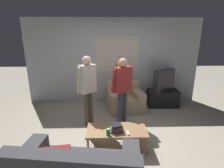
{
  "coord_description": "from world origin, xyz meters",
  "views": [
    {
      "loc": [
        -0.16,
        -3.25,
        2.14
      ],
      "look_at": [
        -0.05,
        0.58,
        1.0
      ],
      "focal_mm": 28.0,
      "sensor_mm": 36.0,
      "label": 1
    }
  ],
  "objects_px": {
    "person_left_standing": "(87,83)",
    "tv": "(164,80)",
    "coffee_table": "(117,131)",
    "book_stack": "(116,128)",
    "soda_can": "(108,132)",
    "person_right_standing": "(122,83)",
    "spare_remote": "(128,133)",
    "armchair_beige": "(125,100)"
  },
  "relations": [
    {
      "from": "tv",
      "to": "person_left_standing",
      "type": "relative_size",
      "value": 0.42
    },
    {
      "from": "person_right_standing",
      "to": "soda_can",
      "type": "bearing_deg",
      "value": -138.85
    },
    {
      "from": "person_left_standing",
      "to": "tv",
      "type": "bearing_deg",
      "value": -17.46
    },
    {
      "from": "tv",
      "to": "person_right_standing",
      "type": "distance_m",
      "value": 1.63
    },
    {
      "from": "book_stack",
      "to": "soda_can",
      "type": "relative_size",
      "value": 1.95
    },
    {
      "from": "person_right_standing",
      "to": "spare_remote",
      "type": "distance_m",
      "value": 1.3
    },
    {
      "from": "person_right_standing",
      "to": "tv",
      "type": "bearing_deg",
      "value": 3.48
    },
    {
      "from": "tv",
      "to": "person_left_standing",
      "type": "xyz_separation_m",
      "value": [
        -2.1,
        -1.09,
        0.24
      ]
    },
    {
      "from": "armchair_beige",
      "to": "person_right_standing",
      "type": "height_order",
      "value": "person_right_standing"
    },
    {
      "from": "person_left_standing",
      "to": "coffee_table",
      "type": "bearing_deg",
      "value": -99.27
    },
    {
      "from": "tv",
      "to": "armchair_beige",
      "type": "bearing_deg",
      "value": -19.74
    },
    {
      "from": "book_stack",
      "to": "spare_remote",
      "type": "height_order",
      "value": "book_stack"
    },
    {
      "from": "coffee_table",
      "to": "spare_remote",
      "type": "xyz_separation_m",
      "value": [
        0.19,
        -0.15,
        0.05
      ]
    },
    {
      "from": "person_right_standing",
      "to": "book_stack",
      "type": "bearing_deg",
      "value": -132.83
    },
    {
      "from": "tv",
      "to": "book_stack",
      "type": "height_order",
      "value": "tv"
    },
    {
      "from": "book_stack",
      "to": "spare_remote",
      "type": "distance_m",
      "value": 0.23
    },
    {
      "from": "tv",
      "to": "person_right_standing",
      "type": "height_order",
      "value": "person_right_standing"
    },
    {
      "from": "spare_remote",
      "to": "tv",
      "type": "bearing_deg",
      "value": 53.59
    },
    {
      "from": "armchair_beige",
      "to": "book_stack",
      "type": "xyz_separation_m",
      "value": [
        -0.33,
        -1.77,
        0.15
      ]
    },
    {
      "from": "coffee_table",
      "to": "tv",
      "type": "height_order",
      "value": "tv"
    },
    {
      "from": "armchair_beige",
      "to": "tv",
      "type": "xyz_separation_m",
      "value": [
        1.16,
        0.26,
        0.5
      ]
    },
    {
      "from": "book_stack",
      "to": "soda_can",
      "type": "distance_m",
      "value": 0.2
    },
    {
      "from": "spare_remote",
      "to": "coffee_table",
      "type": "bearing_deg",
      "value": 137.46
    },
    {
      "from": "person_right_standing",
      "to": "person_left_standing",
      "type": "bearing_deg",
      "value": 156.27
    },
    {
      "from": "soda_can",
      "to": "spare_remote",
      "type": "distance_m",
      "value": 0.36
    },
    {
      "from": "armchair_beige",
      "to": "coffee_table",
      "type": "xyz_separation_m",
      "value": [
        -0.32,
        -1.7,
        0.04
      ]
    },
    {
      "from": "coffee_table",
      "to": "spare_remote",
      "type": "bearing_deg",
      "value": -37.44
    },
    {
      "from": "tv",
      "to": "soda_can",
      "type": "bearing_deg",
      "value": 20.27
    },
    {
      "from": "coffee_table",
      "to": "book_stack",
      "type": "relative_size",
      "value": 4.59
    },
    {
      "from": "person_right_standing",
      "to": "spare_remote",
      "type": "xyz_separation_m",
      "value": [
        0.02,
        -1.15,
        -0.61
      ]
    },
    {
      "from": "coffee_table",
      "to": "person_left_standing",
      "type": "xyz_separation_m",
      "value": [
        -0.62,
        0.87,
        0.69
      ]
    },
    {
      "from": "coffee_table",
      "to": "tv",
      "type": "distance_m",
      "value": 2.5
    },
    {
      "from": "book_stack",
      "to": "soda_can",
      "type": "height_order",
      "value": "book_stack"
    },
    {
      "from": "armchair_beige",
      "to": "tv",
      "type": "relative_size",
      "value": 1.53
    },
    {
      "from": "tv",
      "to": "soda_can",
      "type": "relative_size",
      "value": 5.47
    },
    {
      "from": "tv",
      "to": "person_left_standing",
      "type": "bearing_deg",
      "value": -5.03
    },
    {
      "from": "tv",
      "to": "person_right_standing",
      "type": "xyz_separation_m",
      "value": [
        -1.3,
        -0.96,
        0.2
      ]
    },
    {
      "from": "coffee_table",
      "to": "person_right_standing",
      "type": "distance_m",
      "value": 1.21
    },
    {
      "from": "tv",
      "to": "spare_remote",
      "type": "distance_m",
      "value": 2.5
    },
    {
      "from": "armchair_beige",
      "to": "person_right_standing",
      "type": "xyz_separation_m",
      "value": [
        -0.14,
        -0.7,
        0.7
      ]
    },
    {
      "from": "coffee_table",
      "to": "soda_can",
      "type": "distance_m",
      "value": 0.27
    },
    {
      "from": "book_stack",
      "to": "armchair_beige",
      "type": "bearing_deg",
      "value": 79.4
    }
  ]
}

